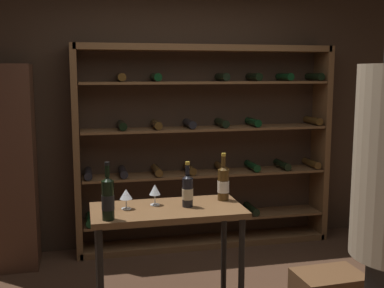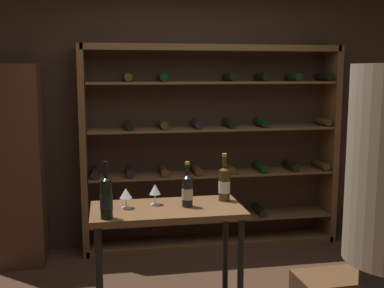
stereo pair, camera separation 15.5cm
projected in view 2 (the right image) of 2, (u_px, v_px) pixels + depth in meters
The scene contains 9 objects.
back_wall at pixel (182, 103), 4.88m from camera, with size 4.68×0.10×2.90m, color #3D2B1E.
wine_rack at pixel (212, 149), 4.79m from camera, with size 2.58×0.32×2.03m.
tasting_table at pixel (167, 223), 3.35m from camera, with size 1.05×0.52×0.83m.
display_cabinet at pixel (18, 167), 4.33m from camera, with size 0.44×0.36×1.84m, color #4C2D1E.
wine_bottle_black_capsule at pixel (187, 190), 3.34m from camera, with size 0.08×0.08×0.32m.
wine_bottle_amber_reserve at pixel (106, 197), 3.06m from camera, with size 0.08×0.08×0.38m.
wine_bottle_green_slim at pixel (224, 183), 3.50m from camera, with size 0.09×0.09×0.35m.
wine_glass_stemmed_left at pixel (126, 194), 3.30m from camera, with size 0.09×0.09×0.14m.
wine_glass_stemmed_right at pixel (155, 190), 3.39m from camera, with size 0.08×0.08×0.15m.
Camera 2 is at (-0.77, -2.96, 1.77)m, focal length 44.79 mm.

